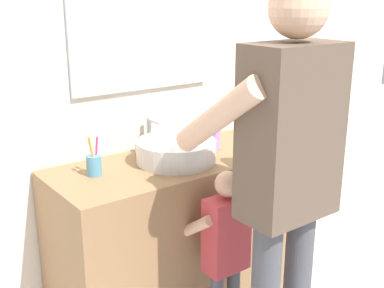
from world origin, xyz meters
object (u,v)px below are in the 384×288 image
toothbrush_cup (94,164)px  adult_parent (286,158)px  child_toddler (225,245)px  soap_bottle (215,137)px

toothbrush_cup → adult_parent: adult_parent is taller
child_toddler → adult_parent: size_ratio=0.53×
child_toddler → adult_parent: 0.57m
child_toddler → adult_parent: bearing=-79.2°
toothbrush_cup → adult_parent: bearing=-57.9°
toothbrush_cup → child_toddler: 0.71m
soap_bottle → toothbrush_cup: bearing=178.4°
adult_parent → child_toddler: bearing=100.8°
soap_bottle → child_toddler: bearing=-123.8°
soap_bottle → adult_parent: bearing=-108.1°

